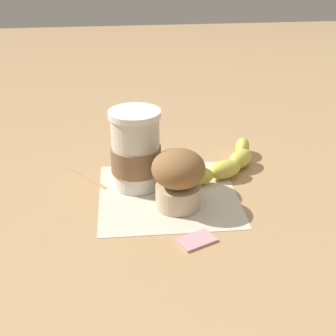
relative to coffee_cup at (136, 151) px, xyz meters
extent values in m
plane|color=tan|center=(0.05, -0.04, -0.06)|extent=(3.00, 3.00, 0.00)
cube|color=beige|center=(0.05, -0.04, -0.06)|extent=(0.22, 0.22, 0.00)
cylinder|color=silver|center=(0.00, 0.00, 0.00)|extent=(0.08, 0.08, 0.12)
cylinder|color=white|center=(0.00, 0.00, 0.06)|extent=(0.08, 0.08, 0.01)
cylinder|color=#846042|center=(0.00, 0.00, -0.01)|extent=(0.08, 0.08, 0.04)
cylinder|color=beige|center=(0.06, -0.07, -0.04)|extent=(0.07, 0.07, 0.03)
ellipsoid|color=olive|center=(0.06, -0.07, 0.00)|extent=(0.08, 0.08, 0.06)
ellipsoid|color=#D6CC4C|center=(0.10, -0.01, -0.05)|extent=(0.05, 0.03, 0.03)
ellipsoid|color=#D6CC4C|center=(0.15, 0.01, -0.05)|extent=(0.07, 0.05, 0.03)
ellipsoid|color=#D6CC4C|center=(0.19, 0.04, -0.05)|extent=(0.07, 0.07, 0.03)
ellipsoid|color=#D6CC4C|center=(0.20, 0.09, -0.05)|extent=(0.04, 0.06, 0.03)
cube|color=pink|center=(0.07, -0.17, -0.06)|extent=(0.06, 0.05, 0.01)
cube|color=tan|center=(-0.08, 0.04, -0.06)|extent=(0.07, 0.09, 0.00)
camera|label=1|loc=(-0.03, -0.68, 0.32)|focal=50.00mm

